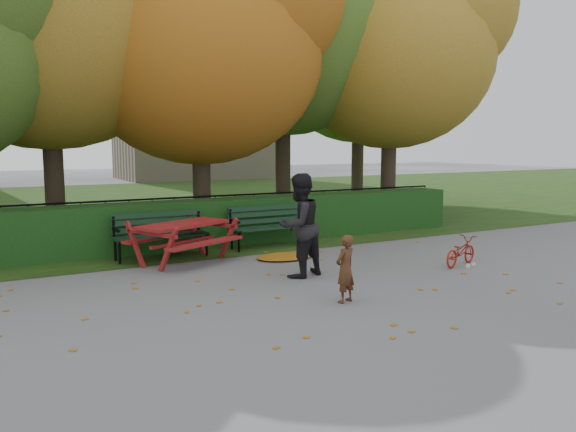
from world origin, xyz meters
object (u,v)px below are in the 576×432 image
tree_d (299,9)px  adult (299,225)px  tree_c (216,34)px  picnic_table (183,232)px  bench_left (160,231)px  bicycle (460,251)px  tree_g (371,56)px  bench_right (269,223)px  child (345,269)px  tree_e (405,42)px

tree_d → adult: tree_d is taller
tree_c → picnic_table: (-1.89, -2.92, -4.24)m
picnic_table → adult: (1.33, -2.04, 0.28)m
bench_left → tree_c: bearing=46.6°
bicycle → adult: bearing=59.8°
tree_g → adult: (-8.06, -8.76, -4.51)m
tree_c → bench_left: 5.31m
tree_d → bicycle: bearing=-95.0°
bench_right → bench_left: bearing=180.0°
picnic_table → child: child is taller
tree_d → tree_c: bearing=-157.4°
tree_e → child: bearing=-135.2°
child → bicycle: size_ratio=0.95×
bench_right → bicycle: bench_right is taller
tree_d → tree_e: 3.15m
tree_e → tree_g: 4.39m
tree_c → picnic_table: tree_c is taller
tree_e → bicycle: size_ratio=8.06×
bench_left → adult: (1.58, -2.70, 0.35)m
picnic_table → bicycle: size_ratio=2.16×
tree_d → child: bearing=-115.9°
tree_e → picnic_table: 9.23m
bench_left → adult: adult is taller
bicycle → child: bearing=89.4°
tree_c → bench_right: tree_c is taller
tree_g → picnic_table: bearing=-144.4°
tree_d → tree_e: (2.64, -1.46, -0.90)m
adult → bicycle: 3.14m
tree_d → tree_g: tree_d is taller
bench_right → picnic_table: size_ratio=0.82×
child → bicycle: 3.37m
bench_right → picnic_table: 2.26m
tree_g → tree_c: bearing=-153.1°
tree_d → picnic_table: bearing=-139.7°
tree_e → bench_right: tree_e is taller
adult → bicycle: size_ratio=1.71×
bench_left → bicycle: bearing=-36.5°
adult → tree_g: bearing=-149.3°
child → tree_d: bearing=-134.6°
tree_c → tree_g: tree_g is taller
tree_c → bicycle: bearing=-66.6°
bench_left → bench_right: bearing=0.0°
tree_c → tree_e: size_ratio=0.98×
tree_e → bicycle: 7.97m
tree_d → picnic_table: tree_d is taller
bench_right → tree_c: bearing=96.7°
tree_c → tree_d: size_ratio=0.84×
bench_right → tree_e: bearing=20.9°
tree_g → child: bearing=-128.5°
tree_c → bench_right: (0.27, -2.26, -4.30)m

